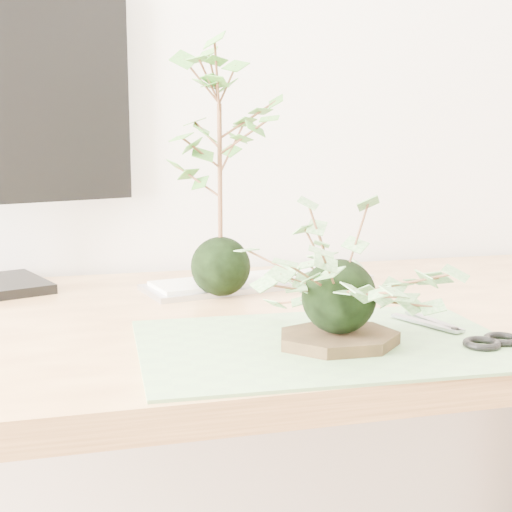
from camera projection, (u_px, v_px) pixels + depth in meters
name	position (u px, v px, depth m)	size (l,w,h in m)	color
desk	(257.00, 366.00, 1.09)	(1.60, 0.70, 0.74)	tan
cutting_mat	(325.00, 343.00, 0.90)	(0.47, 0.31, 0.00)	#6B965E
stone_dish	(338.00, 339.00, 0.89)	(0.16, 0.16, 0.01)	black
ivy_kokedama	(340.00, 262.00, 0.87)	(0.34, 0.34, 0.19)	black
maple_kokedama	(219.00, 119.00, 1.13)	(0.28, 0.28, 0.41)	black
keyboard	(259.00, 281.00, 1.26)	(0.43, 0.21, 0.02)	#B5B6C1
scissors	(472.00, 337.00, 0.91)	(0.09, 0.19, 0.01)	gray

